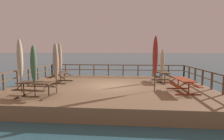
% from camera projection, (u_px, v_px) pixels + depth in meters
% --- Properties ---
extents(ground_plane, '(600.00, 600.00, 0.00)m').
position_uv_depth(ground_plane, '(111.00, 96.00, 12.40)').
color(ground_plane, '#2D5B6B').
extents(wooden_deck, '(13.02, 9.97, 0.72)m').
position_uv_depth(wooden_deck, '(111.00, 91.00, 12.37)').
color(wooden_deck, '#846647').
rests_on(wooden_deck, ground).
extents(railing_waterside_far, '(12.82, 0.10, 1.09)m').
position_uv_depth(railing_waterside_far, '(116.00, 68.00, 17.04)').
color(railing_waterside_far, brown).
rests_on(railing_waterside_far, wooden_deck).
extents(railing_side_left, '(0.10, 9.77, 1.09)m').
position_uv_depth(railing_side_left, '(23.00, 74.00, 12.82)').
color(railing_side_left, brown).
rests_on(railing_side_left, wooden_deck).
extents(railing_side_right, '(0.10, 9.77, 1.09)m').
position_uv_depth(railing_side_right, '(207.00, 76.00, 11.69)').
color(railing_side_right, brown).
rests_on(railing_side_right, wooden_deck).
extents(picnic_table_back_left, '(1.48, 1.84, 0.78)m').
position_uv_depth(picnic_table_back_left, '(61.00, 75.00, 13.56)').
color(picnic_table_back_left, brown).
rests_on(picnic_table_back_left, wooden_deck).
extents(picnic_table_front_left, '(1.53, 1.85, 0.78)m').
position_uv_depth(picnic_table_front_left, '(162.00, 74.00, 13.88)').
color(picnic_table_front_left, brown).
rests_on(picnic_table_front_left, wooden_deck).
extents(picnic_table_back_right, '(1.53, 2.08, 0.78)m').
position_uv_depth(picnic_table_back_right, '(183.00, 82.00, 10.38)').
color(picnic_table_back_right, '#993819').
rests_on(picnic_table_back_right, wooden_deck).
extents(picnic_table_mid_centre, '(1.92, 1.56, 0.78)m').
position_uv_depth(picnic_table_mid_centre, '(36.00, 86.00, 9.28)').
color(picnic_table_mid_centre, brown).
rests_on(picnic_table_mid_centre, wooden_deck).
extents(patio_umbrella_short_mid, '(0.32, 0.32, 3.00)m').
position_uv_depth(patio_umbrella_short_mid, '(60.00, 57.00, 13.36)').
color(patio_umbrella_short_mid, '#4C3828').
rests_on(patio_umbrella_short_mid, wooden_deck).
extents(patio_umbrella_short_back, '(0.32, 0.32, 2.53)m').
position_uv_depth(patio_umbrella_short_back, '(162.00, 61.00, 13.85)').
color(patio_umbrella_short_back, '#4C3828').
rests_on(patio_umbrella_short_back, wooden_deck).
extents(patio_umbrella_tall_front, '(0.32, 0.32, 3.27)m').
position_uv_depth(patio_umbrella_tall_front, '(155.00, 56.00, 10.49)').
color(patio_umbrella_tall_front, '#4C3828').
rests_on(patio_umbrella_tall_front, wooden_deck).
extents(patio_umbrella_tall_back_left, '(0.32, 0.32, 2.68)m').
position_uv_depth(patio_umbrella_tall_back_left, '(34.00, 64.00, 9.09)').
color(patio_umbrella_tall_back_left, '#4C3828').
rests_on(patio_umbrella_tall_back_left, wooden_deck).
extents(patio_umbrella_tall_back_right, '(0.32, 0.32, 2.83)m').
position_uv_depth(patio_umbrella_tall_back_right, '(56.00, 62.00, 9.83)').
color(patio_umbrella_tall_back_right, '#4C3828').
rests_on(patio_umbrella_tall_back_right, wooden_deck).
extents(patio_umbrella_tall_mid_right, '(0.32, 0.32, 3.07)m').
position_uv_depth(patio_umbrella_tall_mid_right, '(20.00, 59.00, 9.92)').
color(patio_umbrella_tall_mid_right, '#4C3828').
rests_on(patio_umbrella_tall_mid_right, wooden_deck).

